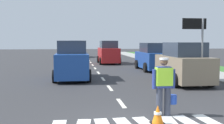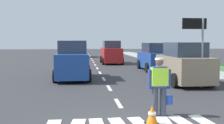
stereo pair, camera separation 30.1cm
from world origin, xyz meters
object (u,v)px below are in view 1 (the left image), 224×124
Objects in this scene: car_outgoing_far at (108,53)px; car_oncoming_third at (76,49)px; traffic_cone_near at (158,115)px; lane_direction_sign at (197,36)px; car_oncoming_lead at (72,61)px; road_worker at (164,84)px; car_parked_far at (153,58)px; car_parked_curbside at (183,64)px.

car_oncoming_third is (-3.08, 11.08, 0.02)m from car_outgoing_far.
traffic_cone_near is at bearing -86.21° from car_oncoming_third.
lane_direction_sign reaches higher than car_outgoing_far.
lane_direction_sign is 0.82× the size of car_oncoming_third.
lane_direction_sign reaches higher than car_oncoming_lead.
car_parked_far reaches higher than road_worker.
car_oncoming_third is (-2.41, 29.18, 0.12)m from road_worker.
road_worker is 0.39× the size of car_parked_far.
car_outgoing_far reaches higher than traffic_cone_near.
car_oncoming_third is 18.31m from car_parked_far.
car_outgoing_far is 1.04× the size of car_parked_curbside.
car_oncoming_lead is 1.00× the size of car_outgoing_far.
car_outgoing_far is 11.50m from car_oncoming_third.
car_outgoing_far is at bearing 100.26° from car_parked_curbside.
car_outgoing_far is 6.83m from car_parked_far.
car_parked_curbside is at bearing -79.74° from car_outgoing_far.
lane_direction_sign reaches higher than car_oncoming_third.
car_outgoing_far is at bearing 112.11° from car_parked_far.
road_worker reaches higher than traffic_cone_near.
car_oncoming_lead is 21.27m from car_oncoming_third.
lane_direction_sign is 13.93m from car_outgoing_far.
car_outgoing_far is at bearing -74.46° from car_oncoming_third.
traffic_cone_near is (-3.54, -5.20, -2.15)m from lane_direction_sign.
road_worker is at bearing -92.13° from car_outgoing_far.
lane_direction_sign is 0.78× the size of car_oncoming_lead.
car_oncoming_third is (-1.98, 29.93, 0.80)m from traffic_cone_near.
car_oncoming_third is at bearing 94.72° from road_worker.
car_parked_far is 1.08× the size of car_parked_curbside.
car_parked_far is (5.65, -17.41, -0.10)m from car_oncoming_third.
traffic_cone_near is 0.13× the size of car_oncoming_third.
car_oncoming_lead is 1.05× the size of car_oncoming_third.
car_oncoming_third is 1.00× the size of car_parked_curbside.
car_oncoming_lead is at bearing 157.54° from car_parked_curbside.
lane_direction_sign is 25.37m from car_oncoming_third.
car_oncoming_lead is (-2.27, 8.66, 0.76)m from traffic_cone_near.
car_oncoming_lead reaches higher than road_worker.
road_worker is at bearing -85.28° from car_oncoming_third.
car_outgoing_far is (3.36, 10.18, 0.01)m from car_oncoming_lead.
car_outgoing_far reaches higher than road_worker.
car_parked_curbside is (-0.31, -6.18, 0.02)m from car_parked_far.
car_oncoming_third reaches higher than car_parked_far.
traffic_cone_near is at bearing -106.35° from car_parked_far.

